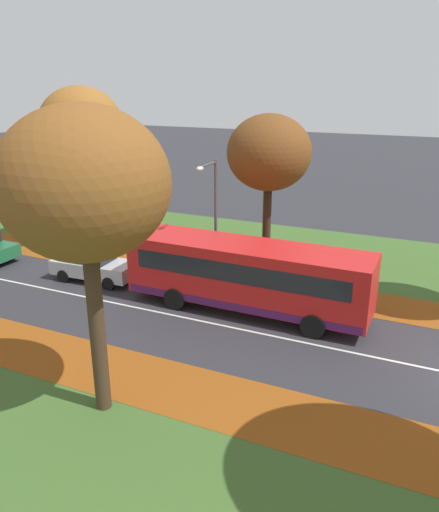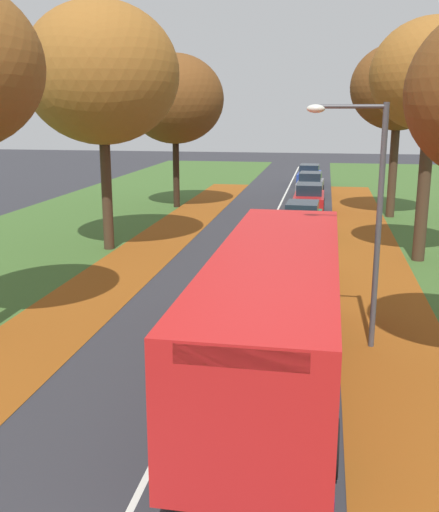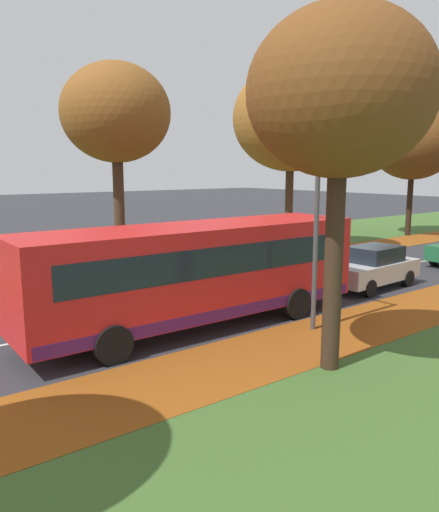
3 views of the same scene
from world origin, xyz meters
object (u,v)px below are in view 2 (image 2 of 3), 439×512
object	(u,v)px
tree_left_far	(175,99)
car_grey_fourth_in_line	(310,184)
car_red_third_in_line	(309,198)
tree_right_far	(399,87)
tree_right_mid	(433,76)
streetlamp_right	(366,200)
car_green_following	(302,220)
car_silver_lead	(298,258)
tree_left_mid	(101,74)
car_blue_trailing	(309,175)
bus	(276,309)

from	to	relation	value
tree_left_far	car_grey_fourth_in_line	size ratio (longest dim) A/B	2.12
car_red_third_in_line	tree_right_far	bearing A→B (deg)	-11.83
tree_right_mid	streetlamp_right	distance (m)	10.36
tree_right_far	streetlamp_right	size ratio (longest dim) A/B	1.54
streetlamp_right	car_grey_fourth_in_line	distance (m)	27.05
streetlamp_right	car_green_following	distance (m)	13.63
tree_left_far	tree_right_far	world-z (taller)	tree_right_far
tree_left_far	car_silver_lead	size ratio (longest dim) A/B	2.10
tree_right_mid	tree_right_far	bearing A→B (deg)	90.68
tree_left_mid	tree_left_far	distance (m)	11.50
car_silver_lead	car_grey_fourth_in_line	distance (m)	21.18
tree_left_far	car_blue_trailing	world-z (taller)	tree_left_far
tree_right_mid	bus	bearing A→B (deg)	-111.49
car_green_following	car_red_third_in_line	xyz separation A→B (m)	(0.12, 7.15, 0.00)
tree_left_far	car_grey_fourth_in_line	bearing A→B (deg)	37.78
car_silver_lead	car_red_third_in_line	distance (m)	14.67
tree_right_far	car_blue_trailing	distance (m)	15.52
car_silver_lead	car_red_third_in_line	size ratio (longest dim) A/B	1.02
car_silver_lead	car_green_following	size ratio (longest dim) A/B	1.01
tree_right_mid	car_red_third_in_line	bearing A→B (deg)	112.98
car_red_third_in_line	car_blue_trailing	xyz separation A→B (m)	(-0.35, 12.47, 0.00)
tree_left_far	tree_left_mid	bearing A→B (deg)	-90.69
car_silver_lead	car_grey_fourth_in_line	bearing A→B (deg)	90.42
tree_right_mid	car_silver_lead	bearing A→B (deg)	-140.50
bus	car_blue_trailing	world-z (taller)	bus
car_blue_trailing	car_grey_fourth_in_line	bearing A→B (deg)	-87.75
streetlamp_right	car_blue_trailing	bearing A→B (deg)	93.81
tree_left_mid	car_grey_fourth_in_line	world-z (taller)	tree_left_mid
tree_right_far	bus	bearing A→B (deg)	-101.81
bus	car_red_third_in_line	distance (m)	22.84
tree_left_far	tree_right_mid	xyz separation A→B (m)	(12.63, -11.28, 0.62)
streetlamp_right	car_blue_trailing	distance (m)	32.99
car_red_third_in_line	car_blue_trailing	world-z (taller)	same
tree_left_mid	car_green_following	xyz separation A→B (m)	(8.03, 3.94, -6.39)
car_green_following	car_red_third_in_line	bearing A→B (deg)	89.00
car_silver_lead	streetlamp_right	bearing A→B (deg)	-72.35
streetlamp_right	car_red_third_in_line	world-z (taller)	streetlamp_right
tree_left_far	car_red_third_in_line	distance (m)	9.77
streetlamp_right	tree_right_mid	bearing A→B (deg)	73.54
car_silver_lead	car_red_third_in_line	bearing A→B (deg)	90.16
car_grey_fourth_in_line	car_blue_trailing	world-z (taller)	same
tree_right_mid	car_red_third_in_line	distance (m)	13.36
tree_left_mid	bus	size ratio (longest dim) A/B	0.96
bus	car_silver_lead	distance (m)	8.19
tree_right_far	car_blue_trailing	size ratio (longest dim) A/B	2.19
car_green_following	car_grey_fourth_in_line	distance (m)	13.66
car_silver_lead	car_grey_fourth_in_line	xyz separation A→B (m)	(-0.16, 21.18, 0.00)
bus	tree_right_far	bearing A→B (deg)	78.19
tree_right_far	tree_left_far	bearing A→B (deg)	173.95
tree_right_mid	bus	size ratio (longest dim) A/B	0.88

